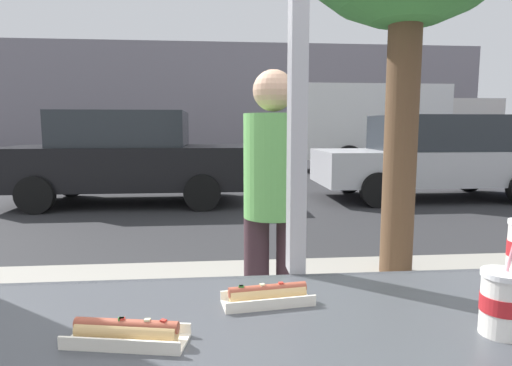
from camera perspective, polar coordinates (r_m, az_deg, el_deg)
The scene contains 10 objects.
ground_plane at distance 9.35m, azimuth -3.64°, elevation -1.59°, with size 60.00×60.00×0.00m, color #2D2D30.
sidewalk_strip at distance 3.17m, azimuth -0.24°, elevation -18.62°, with size 16.00×2.80×0.11m, color #9E998E.
building_facade_far at distance 23.59m, azimuth -4.68°, elevation 10.79°, with size 28.00×1.20×5.79m, color gray.
soda_cup_right at distance 1.12m, azimuth 29.56°, elevation -13.39°, with size 0.09×0.09×0.30m.
hotdog_tray_near at distance 1.00m, azimuth -16.58°, elevation -18.20°, with size 0.27×0.14×0.05m.
hotdog_tray_far at distance 1.15m, azimuth 1.53°, elevation -14.44°, with size 0.24×0.12×0.05m.
parked_car_black at distance 8.63m, azimuth -16.40°, elevation 3.29°, with size 4.49×2.07×1.74m.
parked_car_silver at distance 9.52m, azimuth 22.04°, elevation 3.22°, with size 4.54×1.97×1.68m.
box_truck at distance 15.21m, azimuth 16.78°, elevation 7.34°, with size 6.59×2.44×2.77m.
pedestrian at distance 2.37m, azimuth 2.23°, elevation -2.24°, with size 0.32×0.32×1.63m.
Camera 1 is at (-0.25, -1.24, 1.44)m, focal length 30.53 mm.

